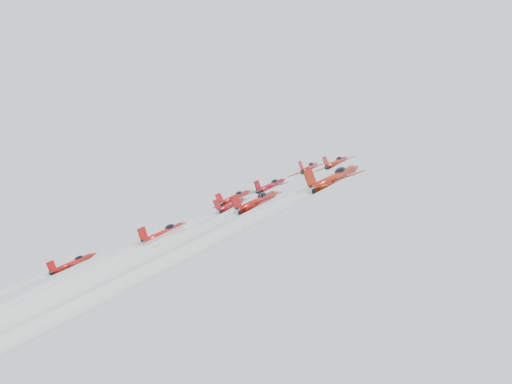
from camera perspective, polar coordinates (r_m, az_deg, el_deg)
The scene contains 6 objects.
jet_lead at distance 151.50m, azimuth 4.32°, elevation 1.95°, with size 9.87×12.08×9.41m.
jet_row2_left at distance 144.20m, azimuth -1.72°, elevation -0.44°, with size 9.21×11.27×8.78m.
jet_row2_center at distance 138.14m, azimuth 1.17°, elevation 0.53°, with size 8.88×10.87×8.47m.
jet_row2_right at distance 133.19m, azimuth 6.45°, elevation 2.38°, with size 8.49×10.39×8.09m.
jet_center at distance 89.43m, azimuth -15.47°, elevation -7.31°, with size 8.70×75.86×58.58m.
jet_rear_farright at distance 52.31m, azimuth -14.68°, elevation -10.10°, with size 10.45×91.15×70.38m.
Camera 1 is at (64.17, -88.79, 73.43)m, focal length 50.00 mm.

